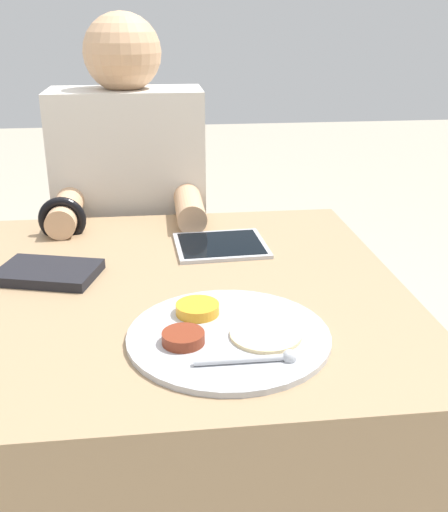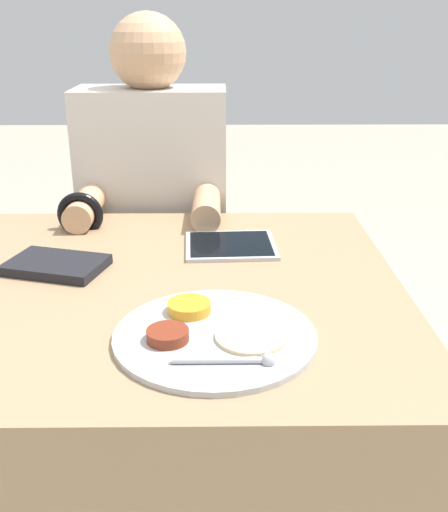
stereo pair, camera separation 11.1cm
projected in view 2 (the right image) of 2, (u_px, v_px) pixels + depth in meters
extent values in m
cube|color=#9E7F5B|center=(153.00, 433.00, 1.28)|extent=(0.98, 0.87, 0.70)
cylinder|color=#B7BABF|center=(215.00, 336.00, 0.95)|extent=(0.32, 0.32, 0.01)
cylinder|color=gold|center=(189.00, 307.00, 1.01)|extent=(0.07, 0.07, 0.02)
cylinder|color=maroon|center=(168.00, 335.00, 0.92)|extent=(0.07, 0.07, 0.02)
cylinder|color=beige|center=(251.00, 336.00, 0.93)|extent=(0.11, 0.11, 0.01)
cylinder|color=#B7BABF|center=(220.00, 360.00, 0.86)|extent=(0.14, 0.01, 0.01)
sphere|color=#B7BABF|center=(269.00, 360.00, 0.86)|extent=(0.02, 0.02, 0.02)
cube|color=silver|center=(57.00, 268.00, 1.20)|extent=(0.21, 0.17, 0.01)
cube|color=black|center=(56.00, 265.00, 1.20)|extent=(0.22, 0.17, 0.02)
cube|color=#B7B7BC|center=(231.00, 245.00, 1.32)|extent=(0.21, 0.19, 0.01)
cube|color=black|center=(231.00, 243.00, 1.32)|extent=(0.18, 0.16, 0.00)
cube|color=black|center=(161.00, 348.00, 1.86)|extent=(0.36, 0.22, 0.44)
cube|color=beige|center=(154.00, 192.00, 1.67)|extent=(0.40, 0.20, 0.56)
sphere|color=tan|center=(148.00, 52.00, 1.54)|extent=(0.20, 0.20, 0.20)
cylinder|color=tan|center=(86.00, 206.00, 1.49)|extent=(0.07, 0.22, 0.07)
cylinder|color=tan|center=(206.00, 206.00, 1.49)|extent=(0.07, 0.22, 0.07)
torus|color=black|center=(80.00, 215.00, 1.43)|extent=(0.11, 0.02, 0.11)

